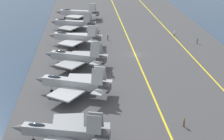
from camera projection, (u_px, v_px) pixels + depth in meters
ground_plane at (135, 56)px, 91.11m from camera, size 2000.00×2000.00×0.00m
carrier_deck at (135, 55)px, 91.04m from camera, size 184.93×53.03×0.40m
deck_stripe_foul_line at (189, 53)px, 92.05m from camera, size 166.42×2.98×0.01m
deck_stripe_centerline at (135, 55)px, 90.96m from camera, size 166.44×0.36×0.01m
parked_jet_second at (62, 132)px, 51.38m from camera, size 13.23×15.49×5.87m
parked_jet_third at (73, 84)px, 67.28m from camera, size 13.28×15.99×6.50m
parked_jet_fourth at (76, 57)px, 81.93m from camera, size 12.77×15.88×6.65m
parked_jet_fifth at (75, 37)px, 97.00m from camera, size 13.27×15.84×6.13m
parked_jet_sixth at (73, 23)px, 112.62m from camera, size 13.20×15.68×6.36m
parked_jet_seventh at (78, 13)px, 127.76m from camera, size 12.71×16.92×5.91m
crew_white_vest at (174, 33)px, 106.55m from camera, size 0.30×0.41×1.83m
crew_purple_vest at (108, 37)px, 102.97m from camera, size 0.35×0.43×1.74m
crew_green_vest at (197, 40)px, 99.49m from camera, size 0.35×0.43×1.80m
crew_brown_vest at (184, 122)px, 56.86m from camera, size 0.44×0.36×1.75m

